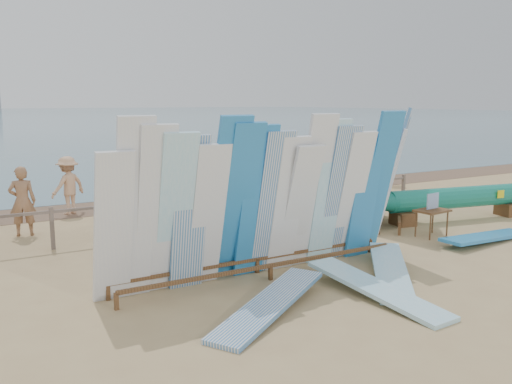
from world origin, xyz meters
TOP-DOWN VIEW (x-y plane):
  - ground at (0.00, 0.00)m, footprint 160.00×160.00m
  - wet_sand_strip at (0.00, 7.20)m, footprint 40.00×2.60m
  - fence at (0.00, 3.00)m, footprint 12.08×0.08m
  - main_surfboard_rack at (-1.09, -0.73)m, footprint 5.83×0.94m
  - side_surfboard_rack at (3.71, 1.18)m, footprint 2.28×2.33m
  - outrigger_canoe at (5.64, 0.70)m, footprint 6.16×1.58m
  - vendor_table at (3.69, -0.20)m, footprint 0.81×0.61m
  - flat_board_d at (4.41, -1.13)m, footprint 2.73×0.76m
  - flat_board_e at (-1.89, -2.22)m, footprint 2.60×1.87m
  - flat_board_b at (0.78, -1.92)m, footprint 2.11×2.46m
  - flat_board_a at (-0.10, -2.52)m, footprint 0.75×2.73m
  - beach_chair_left at (-0.30, 4.22)m, footprint 0.70×0.72m
  - beach_chair_right at (2.03, 4.06)m, footprint 0.65×0.67m
  - stroller at (2.47, 4.05)m, footprint 0.78×0.98m
  - beachgoer_3 at (-2.97, 6.53)m, footprint 1.11×0.86m
  - beachgoer_7 at (1.83, 6.05)m, footprint 0.70×0.74m
  - beachgoer_1 at (-4.36, 4.57)m, footprint 0.64×0.44m
  - beachgoer_10 at (7.05, 5.31)m, footprint 1.02×0.94m
  - beachgoer_4 at (-0.79, 4.11)m, footprint 1.05×0.79m
  - beachgoer_5 at (0.78, 5.87)m, footprint 1.59×1.05m
  - beachgoer_6 at (2.52, 5.46)m, footprint 0.92×0.64m
  - beachgoer_8 at (4.74, 5.02)m, footprint 0.84×0.57m
  - beachgoer_extra_0 at (8.26, 6.07)m, footprint 1.15×0.80m

SIDE VIEW (x-z plane):
  - ground at x=0.00m, z-range 0.00..0.00m
  - wet_sand_strip at x=0.00m, z-range -0.01..0.01m
  - flat_board_d at x=4.41m, z-range -0.11..0.11m
  - flat_board_e at x=-1.89m, z-range -0.14..0.14m
  - flat_board_b at x=0.78m, z-range -0.14..0.14m
  - flat_board_a at x=-0.10m, z-range -0.14..0.14m
  - beach_chair_right at x=2.03m, z-range -0.19..0.74m
  - beach_chair_left at x=-0.30m, z-range -0.20..0.74m
  - vendor_table at x=3.69m, z-range -0.17..0.84m
  - stroller at x=2.47m, z-range -0.12..1.08m
  - outrigger_canoe at x=5.64m, z-range 0.12..1.00m
  - fence at x=0.00m, z-range 0.18..1.08m
  - beachgoer_8 at x=4.74m, z-range 0.00..1.58m
  - beachgoer_3 at x=-2.97m, z-range 0.00..1.59m
  - beachgoer_1 at x=-4.36m, z-range 0.00..1.61m
  - beachgoer_4 at x=-0.79m, z-range 0.00..1.64m
  - beachgoer_extra_0 at x=8.26m, z-range 0.00..1.64m
  - beachgoer_5 at x=0.78m, z-range 0.00..1.64m
  - beachgoer_10 at x=7.05m, z-range 0.00..1.66m
  - beachgoer_6 at x=2.52m, z-range 0.00..1.71m
  - beachgoer_7 at x=1.83m, z-range 0.00..1.81m
  - main_surfboard_rack at x=-1.09m, z-range -0.15..2.74m
  - side_surfboard_rack at x=3.71m, z-range -0.14..2.78m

